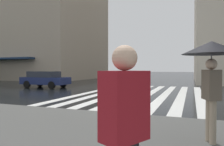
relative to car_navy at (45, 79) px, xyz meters
The scene contains 6 objects.
ground_plane 10.28m from the car_navy, 122.43° to the right, with size 220.00×220.00×0.00m, color black.
zebra_crossing 9.00m from the car_navy, 99.63° to the right, with size 13.00×7.50×0.01m.
haussmann_block_mid 24.36m from the car_navy, 46.89° to the left, with size 17.12×25.68×23.42m.
car_navy is the anchor object (origin of this frame).
pedestrian_in_red_jacket 17.70m from the car_navy, 140.03° to the right, with size 0.47×0.40×1.68m.
pedestrian_approaching_kerb 16.27m from the car_navy, 130.90° to the right, with size 1.15×1.15×2.03m.
Camera 1 is at (-9.81, -3.25, 1.63)m, focal length 34.33 mm.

